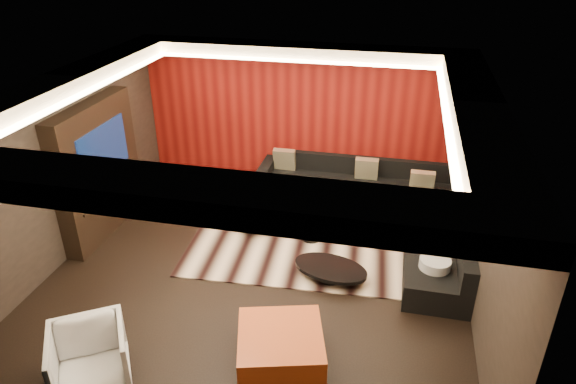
% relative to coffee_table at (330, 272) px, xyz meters
% --- Properties ---
extents(floor, '(6.00, 6.00, 0.02)m').
position_rel_coffee_table_xyz_m(floor, '(-1.06, -0.03, -0.12)').
color(floor, black).
rests_on(floor, ground).
extents(ceiling, '(6.00, 6.00, 0.02)m').
position_rel_coffee_table_xyz_m(ceiling, '(-1.06, -0.03, 2.70)').
color(ceiling, silver).
rests_on(ceiling, ground).
extents(wall_back, '(6.00, 0.02, 2.80)m').
position_rel_coffee_table_xyz_m(wall_back, '(-1.06, 2.98, 1.29)').
color(wall_back, black).
rests_on(wall_back, ground).
extents(wall_left, '(0.02, 6.00, 2.80)m').
position_rel_coffee_table_xyz_m(wall_left, '(-4.07, -0.03, 1.29)').
color(wall_left, black).
rests_on(wall_left, ground).
extents(wall_right, '(0.02, 6.00, 2.80)m').
position_rel_coffee_table_xyz_m(wall_right, '(1.95, -0.03, 1.29)').
color(wall_right, black).
rests_on(wall_right, ground).
extents(red_feature_wall, '(5.98, 0.05, 2.78)m').
position_rel_coffee_table_xyz_m(red_feature_wall, '(-1.06, 2.94, 1.29)').
color(red_feature_wall, '#6B0C0A').
rests_on(red_feature_wall, ground).
extents(soffit_back, '(6.00, 0.60, 0.22)m').
position_rel_coffee_table_xyz_m(soffit_back, '(-1.06, 2.67, 2.58)').
color(soffit_back, silver).
rests_on(soffit_back, ground).
extents(soffit_front, '(6.00, 0.60, 0.22)m').
position_rel_coffee_table_xyz_m(soffit_front, '(-1.06, -2.73, 2.58)').
color(soffit_front, silver).
rests_on(soffit_front, ground).
extents(soffit_left, '(0.60, 4.80, 0.22)m').
position_rel_coffee_table_xyz_m(soffit_left, '(-3.76, -0.03, 2.58)').
color(soffit_left, silver).
rests_on(soffit_left, ground).
extents(soffit_right, '(0.60, 4.80, 0.22)m').
position_rel_coffee_table_xyz_m(soffit_right, '(1.64, -0.03, 2.58)').
color(soffit_right, silver).
rests_on(soffit_right, ground).
extents(cove_back, '(4.80, 0.08, 0.04)m').
position_rel_coffee_table_xyz_m(cove_back, '(-1.06, 2.33, 2.49)').
color(cove_back, '#FFD899').
rests_on(cove_back, ground).
extents(cove_front, '(4.80, 0.08, 0.04)m').
position_rel_coffee_table_xyz_m(cove_front, '(-1.06, -2.39, 2.49)').
color(cove_front, '#FFD899').
rests_on(cove_front, ground).
extents(cove_left, '(0.08, 4.80, 0.04)m').
position_rel_coffee_table_xyz_m(cove_left, '(-3.42, -0.03, 2.49)').
color(cove_left, '#FFD899').
rests_on(cove_left, ground).
extents(cove_right, '(0.08, 4.80, 0.04)m').
position_rel_coffee_table_xyz_m(cove_right, '(1.30, -0.03, 2.49)').
color(cove_right, '#FFD899').
rests_on(cove_right, ground).
extents(tv_surround, '(0.30, 2.00, 2.20)m').
position_rel_coffee_table_xyz_m(tv_surround, '(-3.91, 0.57, 0.99)').
color(tv_surround, black).
rests_on(tv_surround, ground).
extents(tv_screen, '(0.04, 1.30, 0.80)m').
position_rel_coffee_table_xyz_m(tv_screen, '(-3.75, 0.57, 1.34)').
color(tv_screen, black).
rests_on(tv_screen, ground).
extents(tv_shelf, '(0.04, 1.60, 0.04)m').
position_rel_coffee_table_xyz_m(tv_shelf, '(-3.75, 0.57, 0.59)').
color(tv_shelf, black).
rests_on(tv_shelf, ground).
extents(rug, '(4.17, 3.24, 0.02)m').
position_rel_coffee_table_xyz_m(rug, '(-0.41, 1.13, -0.10)').
color(rug, beige).
rests_on(rug, floor).
extents(coffee_table, '(1.32, 1.32, 0.18)m').
position_rel_coffee_table_xyz_m(coffee_table, '(0.00, 0.00, 0.00)').
color(coffee_table, black).
rests_on(coffee_table, rug).
extents(drum_stool, '(0.39, 0.39, 0.35)m').
position_rel_coffee_table_xyz_m(drum_stool, '(-0.46, 0.96, 0.08)').
color(drum_stool, black).
rests_on(drum_stool, rug).
extents(striped_pouf, '(0.93, 0.93, 0.39)m').
position_rel_coffee_table_xyz_m(striped_pouf, '(-1.43, 1.10, 0.10)').
color(striped_pouf, beige).
rests_on(striped_pouf, rug).
extents(white_side_table, '(0.57, 0.57, 0.54)m').
position_rel_coffee_table_xyz_m(white_side_table, '(1.44, 0.02, 0.16)').
color(white_side_table, silver).
rests_on(white_side_table, floor).
extents(orange_ottoman, '(1.20, 1.20, 0.43)m').
position_rel_coffee_table_xyz_m(orange_ottoman, '(-0.33, -1.74, 0.10)').
color(orange_ottoman, '#AB5516').
rests_on(orange_ottoman, floor).
extents(armchair, '(1.11, 1.12, 0.75)m').
position_rel_coffee_table_xyz_m(armchair, '(-2.30, -2.53, 0.26)').
color(armchair, silver).
rests_on(armchair, floor).
extents(sectional_sofa, '(3.65, 3.50, 0.75)m').
position_rel_coffee_table_xyz_m(sectional_sofa, '(0.67, 1.84, 0.15)').
color(sectional_sofa, black).
rests_on(sectional_sofa, floor).
extents(throw_pillows, '(3.24, 1.68, 0.50)m').
position_rel_coffee_table_xyz_m(throw_pillows, '(0.47, 2.25, 0.51)').
color(throw_pillows, beige).
rests_on(throw_pillows, sectional_sofa).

